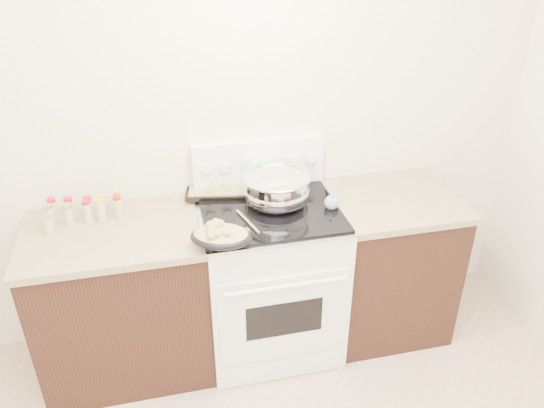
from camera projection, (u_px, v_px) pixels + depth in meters
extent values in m
cube|color=#EDE5CC|center=(193.00, 120.00, 2.90)|extent=(4.00, 0.05, 2.70)
cube|color=black|center=(125.00, 303.00, 2.96)|extent=(0.90, 0.64, 0.88)
cube|color=brown|center=(113.00, 233.00, 2.74)|extent=(0.93, 0.67, 0.04)
cube|color=black|center=(385.00, 265.00, 3.27)|extent=(0.70, 0.64, 0.88)
cube|color=brown|center=(393.00, 200.00, 3.05)|extent=(0.73, 0.67, 0.04)
cube|color=white|center=(270.00, 280.00, 3.11)|extent=(0.76, 0.66, 0.92)
cube|color=white|center=(284.00, 318.00, 2.83)|extent=(0.70, 0.01, 0.55)
cube|color=black|center=(285.00, 319.00, 2.82)|extent=(0.42, 0.01, 0.22)
cylinder|color=white|center=(287.00, 286.00, 2.67)|extent=(0.65, 0.02, 0.02)
cube|color=white|center=(283.00, 369.00, 3.01)|extent=(0.70, 0.01, 0.14)
cube|color=silver|center=(270.00, 211.00, 2.88)|extent=(0.78, 0.68, 0.01)
cube|color=black|center=(270.00, 210.00, 2.88)|extent=(0.74, 0.64, 0.01)
cube|color=white|center=(258.00, 163.00, 3.05)|extent=(0.76, 0.07, 0.28)
cylinder|color=white|center=(207.00, 169.00, 2.95)|extent=(0.06, 0.02, 0.06)
cylinder|color=white|center=(225.00, 167.00, 2.97)|extent=(0.06, 0.02, 0.06)
cylinder|color=white|center=(294.00, 161.00, 3.05)|extent=(0.06, 0.02, 0.06)
cylinder|color=white|center=(311.00, 159.00, 3.07)|extent=(0.06, 0.02, 0.06)
cube|color=#19E533|center=(260.00, 164.00, 3.01)|extent=(0.09, 0.00, 0.04)
cube|color=silver|center=(246.00, 165.00, 2.99)|extent=(0.05, 0.00, 0.05)
cube|color=silver|center=(274.00, 162.00, 3.03)|extent=(0.05, 0.00, 0.05)
ellipsoid|color=silver|center=(276.00, 191.00, 2.89)|extent=(0.43, 0.43, 0.22)
cylinder|color=silver|center=(276.00, 202.00, 2.92)|extent=(0.20, 0.20, 0.01)
torus|color=silver|center=(277.00, 177.00, 2.85)|extent=(0.37, 0.37, 0.02)
cylinder|color=silver|center=(276.00, 187.00, 2.88)|extent=(0.35, 0.35, 0.12)
cylinder|color=brown|center=(277.00, 179.00, 2.85)|extent=(0.33, 0.33, 0.00)
cube|color=beige|center=(259.00, 176.00, 2.87)|extent=(0.03, 0.03, 0.02)
cube|color=beige|center=(298.00, 173.00, 2.91)|extent=(0.03, 0.03, 0.02)
cube|color=beige|center=(262.00, 177.00, 2.86)|extent=(0.04, 0.04, 0.03)
cube|color=beige|center=(270.00, 182.00, 2.81)|extent=(0.03, 0.03, 0.02)
cube|color=beige|center=(260.00, 174.00, 2.90)|extent=(0.03, 0.03, 0.02)
cube|color=beige|center=(285.00, 170.00, 2.94)|extent=(0.03, 0.03, 0.02)
cube|color=beige|center=(287.00, 176.00, 2.87)|extent=(0.03, 0.03, 0.02)
cube|color=beige|center=(257.00, 179.00, 2.84)|extent=(0.03, 0.03, 0.02)
cube|color=beige|center=(278.00, 181.00, 2.82)|extent=(0.04, 0.04, 0.02)
cube|color=beige|center=(276.00, 187.00, 2.76)|extent=(0.04, 0.04, 0.03)
ellipsoid|color=black|center=(221.00, 237.00, 2.55)|extent=(0.35, 0.30, 0.08)
ellipsoid|color=tan|center=(221.00, 235.00, 2.55)|extent=(0.32, 0.27, 0.06)
sphere|color=tan|center=(216.00, 234.00, 2.49)|extent=(0.04, 0.04, 0.04)
sphere|color=tan|center=(227.00, 233.00, 2.49)|extent=(0.04, 0.04, 0.04)
sphere|color=tan|center=(220.00, 224.00, 2.57)|extent=(0.04, 0.04, 0.04)
sphere|color=tan|center=(212.00, 231.00, 2.51)|extent=(0.05, 0.05, 0.05)
sphere|color=tan|center=(210.00, 226.00, 2.56)|extent=(0.05, 0.05, 0.05)
sphere|color=tan|center=(213.00, 226.00, 2.55)|extent=(0.05, 0.05, 0.05)
sphere|color=tan|center=(215.00, 223.00, 2.57)|extent=(0.04, 0.04, 0.04)
sphere|color=tan|center=(211.00, 236.00, 2.48)|extent=(0.04, 0.04, 0.04)
cube|color=black|center=(219.00, 189.00, 3.05)|extent=(0.40, 0.32, 0.02)
cube|color=tan|center=(219.00, 187.00, 3.04)|extent=(0.36, 0.27, 0.02)
sphere|color=tan|center=(224.00, 186.00, 3.03)|extent=(0.05, 0.05, 0.05)
sphere|color=tan|center=(211.00, 187.00, 3.01)|extent=(0.04, 0.04, 0.04)
sphere|color=tan|center=(210.00, 184.00, 3.04)|extent=(0.04, 0.04, 0.04)
sphere|color=tan|center=(207.00, 192.00, 2.97)|extent=(0.04, 0.04, 0.04)
sphere|color=tan|center=(228.00, 189.00, 3.00)|extent=(0.04, 0.04, 0.04)
sphere|color=tan|center=(213.00, 189.00, 3.00)|extent=(0.03, 0.03, 0.03)
sphere|color=tan|center=(209.00, 191.00, 2.97)|extent=(0.04, 0.04, 0.04)
sphere|color=tan|center=(238.00, 178.00, 3.12)|extent=(0.04, 0.04, 0.04)
sphere|color=tan|center=(231.00, 182.00, 3.08)|extent=(0.04, 0.04, 0.04)
sphere|color=tan|center=(231.00, 177.00, 3.12)|extent=(0.04, 0.04, 0.04)
cylinder|color=#A47E4B|center=(248.00, 221.00, 2.74)|extent=(0.08, 0.24, 0.01)
sphere|color=#A47E4B|center=(246.00, 232.00, 2.64)|extent=(0.04, 0.04, 0.04)
sphere|color=#7AA0B6|center=(332.00, 203.00, 2.87)|extent=(0.08, 0.08, 0.08)
cylinder|color=#7AA0B6|center=(330.00, 189.00, 2.95)|extent=(0.07, 0.26, 0.07)
cylinder|color=#BFB28C|center=(53.00, 209.00, 2.82)|extent=(0.04, 0.04, 0.09)
cylinder|color=#B21414|center=(51.00, 200.00, 2.79)|extent=(0.05, 0.05, 0.02)
cylinder|color=#BFB28C|center=(70.00, 208.00, 2.83)|extent=(0.05, 0.05, 0.09)
cylinder|color=#B21414|center=(68.00, 200.00, 2.81)|extent=(0.05, 0.05, 0.02)
cylinder|color=#BFB28C|center=(89.00, 207.00, 2.85)|extent=(0.04, 0.04, 0.09)
cylinder|color=#B21414|center=(87.00, 199.00, 2.82)|extent=(0.04, 0.04, 0.02)
cylinder|color=#BFB28C|center=(103.00, 205.00, 2.86)|extent=(0.05, 0.05, 0.09)
cylinder|color=gold|center=(102.00, 196.00, 2.84)|extent=(0.05, 0.05, 0.02)
cylinder|color=#BFB28C|center=(119.00, 202.00, 2.88)|extent=(0.04, 0.04, 0.11)
cylinder|color=gold|center=(117.00, 192.00, 2.85)|extent=(0.04, 0.04, 0.02)
cylinder|color=#BFB28C|center=(50.00, 218.00, 2.73)|extent=(0.04, 0.04, 0.11)
cylinder|color=#B2B2B7|center=(47.00, 206.00, 2.69)|extent=(0.05, 0.05, 0.02)
cylinder|color=#BFB28C|center=(69.00, 216.00, 2.75)|extent=(0.04, 0.04, 0.10)
cylinder|color=#B2B2B7|center=(66.00, 206.00, 2.72)|extent=(0.05, 0.05, 0.02)
cylinder|color=#BFB28C|center=(88.00, 213.00, 2.77)|extent=(0.04, 0.04, 0.11)
cylinder|color=#B21414|center=(86.00, 202.00, 2.74)|extent=(0.04, 0.04, 0.02)
cylinder|color=#BFB28C|center=(101.00, 212.00, 2.78)|extent=(0.05, 0.05, 0.11)
cylinder|color=gold|center=(99.00, 201.00, 2.75)|extent=(0.05, 0.05, 0.02)
cylinder|color=#BFB28C|center=(118.00, 209.00, 2.81)|extent=(0.04, 0.04, 0.11)
cylinder|color=#B21414|center=(117.00, 198.00, 2.77)|extent=(0.04, 0.04, 0.02)
cylinder|color=#BFB28C|center=(49.00, 227.00, 2.67)|extent=(0.04, 0.04, 0.09)
cylinder|color=#B2B2B7|center=(46.00, 217.00, 2.64)|extent=(0.04, 0.04, 0.02)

